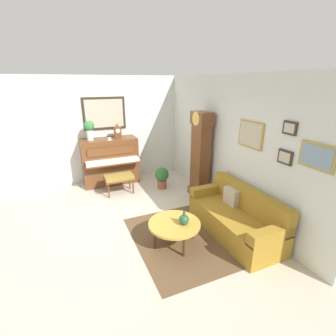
{
  "coord_description": "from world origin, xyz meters",
  "views": [
    {
      "loc": [
        4.15,
        -0.76,
        2.66
      ],
      "look_at": [
        -0.46,
        1.24,
        0.87
      ],
      "focal_mm": 26.24,
      "sensor_mm": 36.0,
      "label": 1
    }
  ],
  "objects_px": {
    "couch": "(236,217)",
    "mantel_clock": "(117,132)",
    "piano_bench": "(119,178)",
    "potted_plant": "(162,176)",
    "coffee_table": "(174,224)",
    "green_jug": "(184,220)",
    "piano": "(110,161)",
    "flower_vase": "(89,128)",
    "grandfather_clock": "(200,158)",
    "teacup": "(109,139)"
  },
  "relations": [
    {
      "from": "piano_bench",
      "to": "flower_vase",
      "type": "xyz_separation_m",
      "value": [
        -0.77,
        -0.5,
        1.14
      ]
    },
    {
      "from": "grandfather_clock",
      "to": "potted_plant",
      "type": "distance_m",
      "value": 1.2
    },
    {
      "from": "piano",
      "to": "mantel_clock",
      "type": "bearing_deg",
      "value": 89.4
    },
    {
      "from": "couch",
      "to": "mantel_clock",
      "type": "distance_m",
      "value": 3.72
    },
    {
      "from": "coffee_table",
      "to": "couch",
      "type": "bearing_deg",
      "value": 83.31
    },
    {
      "from": "piano",
      "to": "potted_plant",
      "type": "height_order",
      "value": "piano"
    },
    {
      "from": "coffee_table",
      "to": "teacup",
      "type": "bearing_deg",
      "value": -171.52
    },
    {
      "from": "grandfather_clock",
      "to": "coffee_table",
      "type": "relative_size",
      "value": 2.31
    },
    {
      "from": "grandfather_clock",
      "to": "green_jug",
      "type": "xyz_separation_m",
      "value": [
        1.58,
        -1.22,
        -0.47
      ]
    },
    {
      "from": "piano_bench",
      "to": "coffee_table",
      "type": "bearing_deg",
      "value": 9.54
    },
    {
      "from": "couch",
      "to": "teacup",
      "type": "bearing_deg",
      "value": -152.59
    },
    {
      "from": "coffee_table",
      "to": "potted_plant",
      "type": "bearing_deg",
      "value": 163.04
    },
    {
      "from": "couch",
      "to": "mantel_clock",
      "type": "relative_size",
      "value": 5.0
    },
    {
      "from": "teacup",
      "to": "potted_plant",
      "type": "distance_m",
      "value": 1.65
    },
    {
      "from": "piano_bench",
      "to": "teacup",
      "type": "height_order",
      "value": "teacup"
    },
    {
      "from": "piano",
      "to": "coffee_table",
      "type": "bearing_deg",
      "value": 8.1
    },
    {
      "from": "coffee_table",
      "to": "potted_plant",
      "type": "xyz_separation_m",
      "value": [
        -2.26,
        0.69,
        -0.06
      ]
    },
    {
      "from": "piano_bench",
      "to": "potted_plant",
      "type": "bearing_deg",
      "value": 83.84
    },
    {
      "from": "teacup",
      "to": "grandfather_clock",
      "type": "bearing_deg",
      "value": 49.83
    },
    {
      "from": "coffee_table",
      "to": "green_jug",
      "type": "distance_m",
      "value": 0.2
    },
    {
      "from": "coffee_table",
      "to": "flower_vase",
      "type": "xyz_separation_m",
      "value": [
        -3.14,
        -0.9,
        1.17
      ]
    },
    {
      "from": "couch",
      "to": "teacup",
      "type": "distance_m",
      "value": 3.66
    },
    {
      "from": "flower_vase",
      "to": "grandfather_clock",
      "type": "bearing_deg",
      "value": 53.59
    },
    {
      "from": "couch",
      "to": "flower_vase",
      "type": "relative_size",
      "value": 3.28
    },
    {
      "from": "piano",
      "to": "coffee_table",
      "type": "height_order",
      "value": "piano"
    },
    {
      "from": "green_jug",
      "to": "grandfather_clock",
      "type": "bearing_deg",
      "value": 142.41
    },
    {
      "from": "potted_plant",
      "to": "flower_vase",
      "type": "bearing_deg",
      "value": -119.11
    },
    {
      "from": "flower_vase",
      "to": "potted_plant",
      "type": "distance_m",
      "value": 2.19
    },
    {
      "from": "teacup",
      "to": "mantel_clock",
      "type": "bearing_deg",
      "value": 120.18
    },
    {
      "from": "coffee_table",
      "to": "piano_bench",
      "type": "bearing_deg",
      "value": -170.46
    },
    {
      "from": "piano_bench",
      "to": "mantel_clock",
      "type": "distance_m",
      "value": 1.28
    },
    {
      "from": "piano_bench",
      "to": "potted_plant",
      "type": "distance_m",
      "value": 1.1
    },
    {
      "from": "grandfather_clock",
      "to": "mantel_clock",
      "type": "distance_m",
      "value": 2.31
    },
    {
      "from": "piano",
      "to": "grandfather_clock",
      "type": "relative_size",
      "value": 0.71
    },
    {
      "from": "mantel_clock",
      "to": "coffee_table",
      "type": "bearing_deg",
      "value": 3.63
    },
    {
      "from": "potted_plant",
      "to": "piano_bench",
      "type": "bearing_deg",
      "value": -96.16
    },
    {
      "from": "coffee_table",
      "to": "flower_vase",
      "type": "height_order",
      "value": "flower_vase"
    },
    {
      "from": "mantel_clock",
      "to": "grandfather_clock",
      "type": "bearing_deg",
      "value": 43.0
    },
    {
      "from": "couch",
      "to": "flower_vase",
      "type": "bearing_deg",
      "value": -147.61
    },
    {
      "from": "couch",
      "to": "flower_vase",
      "type": "height_order",
      "value": "flower_vase"
    },
    {
      "from": "couch",
      "to": "potted_plant",
      "type": "relative_size",
      "value": 3.39
    },
    {
      "from": "couch",
      "to": "mantel_clock",
      "type": "height_order",
      "value": "mantel_clock"
    },
    {
      "from": "mantel_clock",
      "to": "teacup",
      "type": "bearing_deg",
      "value": -59.82
    },
    {
      "from": "piano_bench",
      "to": "couch",
      "type": "xyz_separation_m",
      "value": [
        2.51,
        1.58,
        -0.09
      ]
    },
    {
      "from": "teacup",
      "to": "green_jug",
      "type": "bearing_deg",
      "value": 10.53
    },
    {
      "from": "coffee_table",
      "to": "green_jug",
      "type": "bearing_deg",
      "value": 52.83
    },
    {
      "from": "grandfather_clock",
      "to": "potted_plant",
      "type": "height_order",
      "value": "grandfather_clock"
    },
    {
      "from": "piano",
      "to": "flower_vase",
      "type": "xyz_separation_m",
      "value": [
        0.0,
        -0.45,
        0.93
      ]
    },
    {
      "from": "piano",
      "to": "potted_plant",
      "type": "relative_size",
      "value": 2.57
    },
    {
      "from": "couch",
      "to": "green_jug",
      "type": "bearing_deg",
      "value": -92.23
    }
  ]
}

